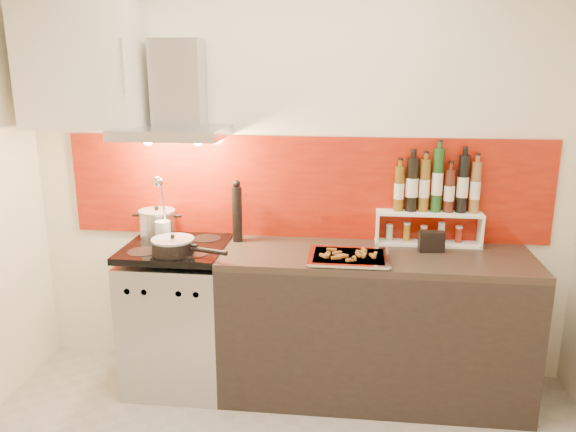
# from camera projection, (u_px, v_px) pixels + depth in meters

# --- Properties ---
(back_wall) EXTENTS (3.40, 0.02, 2.60)m
(back_wall) POSITION_uv_depth(u_px,v_px,m) (296.00, 175.00, 3.49)
(back_wall) COLOR silver
(back_wall) RESTS_ON ground
(backsplash) EXTENTS (3.00, 0.02, 0.64)m
(backsplash) POSITION_uv_depth(u_px,v_px,m) (304.00, 188.00, 3.50)
(backsplash) COLOR maroon
(backsplash) RESTS_ON back_wall
(range_stove) EXTENTS (0.60, 0.60, 0.91)m
(range_stove) POSITION_uv_depth(u_px,v_px,m) (179.00, 317.00, 3.50)
(range_stove) COLOR #B7B7BA
(range_stove) RESTS_ON ground
(counter) EXTENTS (1.80, 0.60, 0.90)m
(counter) POSITION_uv_depth(u_px,v_px,m) (374.00, 325.00, 3.36)
(counter) COLOR black
(counter) RESTS_ON ground
(range_hood) EXTENTS (0.62, 0.50, 0.61)m
(range_hood) POSITION_uv_depth(u_px,v_px,m) (176.00, 103.00, 3.30)
(range_hood) COLOR #B7B7BA
(range_hood) RESTS_ON back_wall
(upper_cabinet) EXTENTS (0.70, 0.35, 0.72)m
(upper_cabinet) POSITION_uv_depth(u_px,v_px,m) (83.00, 67.00, 3.30)
(upper_cabinet) COLOR silver
(upper_cabinet) RESTS_ON back_wall
(stock_pot) EXTENTS (0.23, 0.23, 0.20)m
(stock_pot) POSITION_uv_depth(u_px,v_px,m) (157.00, 223.00, 3.54)
(stock_pot) COLOR #B7B7BA
(stock_pot) RESTS_ON range_stove
(saute_pan) EXTENTS (0.46, 0.25, 0.11)m
(saute_pan) POSITION_uv_depth(u_px,v_px,m) (174.00, 246.00, 3.21)
(saute_pan) COLOR black
(saute_pan) RESTS_ON range_stove
(utensil_jar) EXTENTS (0.09, 0.14, 0.44)m
(utensil_jar) POSITION_uv_depth(u_px,v_px,m) (162.00, 225.00, 3.36)
(utensil_jar) COLOR silver
(utensil_jar) RESTS_ON range_stove
(pepper_mill) EXTENTS (0.06, 0.06, 0.39)m
(pepper_mill) POSITION_uv_depth(u_px,v_px,m) (237.00, 212.00, 3.44)
(pepper_mill) COLOR black
(pepper_mill) RESTS_ON counter
(step_shelf) EXTENTS (0.63, 0.17, 0.59)m
(step_shelf) POSITION_uv_depth(u_px,v_px,m) (433.00, 201.00, 3.37)
(step_shelf) COLOR white
(step_shelf) RESTS_ON counter
(caddy_box) EXTENTS (0.15, 0.08, 0.12)m
(caddy_box) POSITION_uv_depth(u_px,v_px,m) (431.00, 242.00, 3.27)
(caddy_box) COLOR black
(caddy_box) RESTS_ON counter
(baking_tray) EXTENTS (0.45, 0.35, 0.03)m
(baking_tray) POSITION_uv_depth(u_px,v_px,m) (349.00, 257.00, 3.15)
(baking_tray) COLOR silver
(baking_tray) RESTS_ON counter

